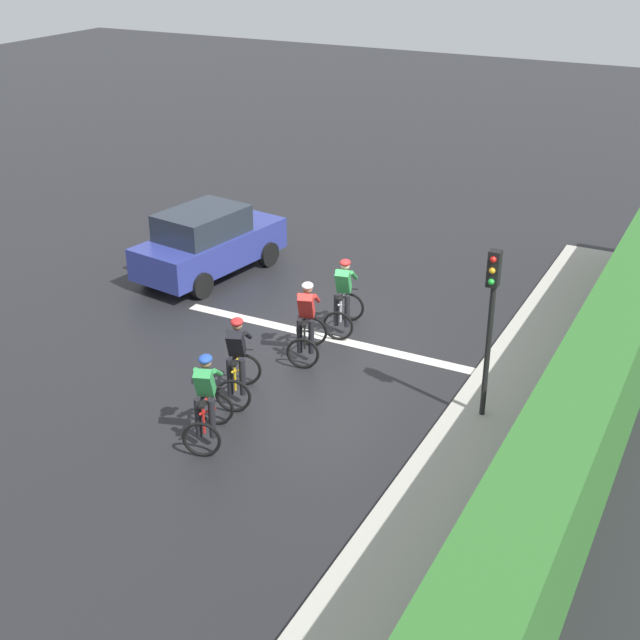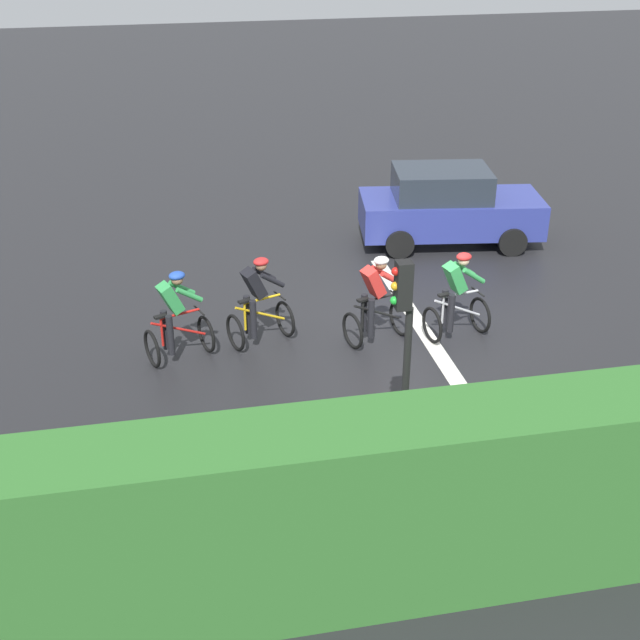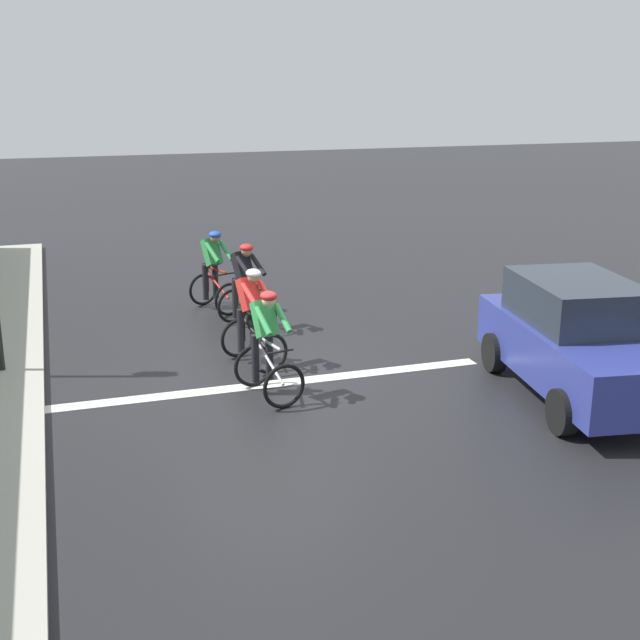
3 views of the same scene
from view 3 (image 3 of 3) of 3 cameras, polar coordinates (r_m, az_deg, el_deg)
The scene contains 7 objects.
ground_plane at distance 13.46m, azimuth -3.48°, elevation -3.96°, with size 80.00×80.00×0.00m, color black.
road_marking_stop_line at distance 13.19m, azimuth -3.16°, elevation -4.36°, with size 7.00×0.30×0.01m, color silver.
cyclist_lead at distance 17.22m, azimuth -7.25°, elevation 3.26°, with size 1.01×1.25×1.66m.
cyclist_second at distance 15.88m, azimuth -5.16°, elevation 2.20°, with size 1.01×1.25×1.66m.
cyclist_mid at distance 13.85m, azimuth -4.69°, elevation 0.08°, with size 0.97×1.23×1.66m.
cyclist_fourth at distance 12.45m, azimuth -3.65°, elevation -1.79°, with size 0.88×1.19×1.66m.
car_navy at distance 13.05m, azimuth 17.27°, elevation -1.30°, with size 2.33×4.31×1.76m.
Camera 3 is at (-3.10, -12.23, 4.68)m, focal length 46.81 mm.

